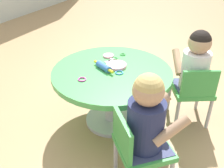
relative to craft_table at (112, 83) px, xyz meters
name	(u,v)px	position (x,y,z in m)	size (l,w,h in m)	color
ground_plane	(112,120)	(0.00, 0.00, -0.37)	(10.00, 10.00, 0.00)	tan
craft_table	(112,83)	(0.00, 0.00, 0.00)	(0.92, 0.92, 0.49)	silver
child_chair_left	(138,147)	(-0.47, -0.43, -0.07)	(0.42, 0.42, 0.54)	#B7B7BC
seated_child_left	(147,116)	(-0.45, -0.46, 0.16)	(0.43, 0.43, 0.51)	#3F4772
child_chair_right	(193,90)	(0.30, -0.56, -0.07)	(0.41, 0.41, 0.54)	#B7B7BC
seated_child_right	(196,63)	(0.34, -0.54, 0.16)	(0.43, 0.41, 0.51)	#3F4772
rolling_pin	(104,67)	(-0.02, 0.06, 0.14)	(0.11, 0.22, 0.05)	#3F72CC
craft_scissors	(112,59)	(0.17, 0.09, 0.11)	(0.14, 0.08, 0.01)	silver
playdough_blob_0	(116,65)	(0.07, 0.00, 0.12)	(0.16, 0.16, 0.02)	pink
playdough_blob_1	(108,56)	(0.20, 0.14, 0.12)	(0.09, 0.09, 0.01)	pink
cookie_cutter_0	(119,73)	(-0.01, -0.07, 0.12)	(0.06, 0.06, 0.01)	#3F99D8
cookie_cutter_1	(123,54)	(0.29, 0.05, 0.12)	(0.05, 0.05, 0.01)	#4CB259
cookie_cutter_2	(82,79)	(-0.23, 0.12, 0.12)	(0.06, 0.06, 0.01)	#D83FA5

